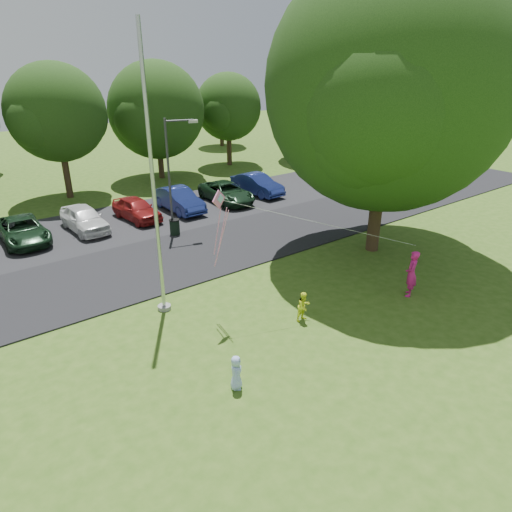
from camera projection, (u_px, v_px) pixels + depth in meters
ground at (323, 336)px, 15.74m from camera, size 120.00×120.00×0.00m
park_road at (192, 254)px, 22.29m from camera, size 60.00×6.00×0.06m
parking_strip at (136, 220)px, 27.02m from camera, size 42.00×7.00×0.06m
flagpole at (155, 204)px, 15.78m from camera, size 0.50×0.50×10.00m
street_lamp at (173, 167)px, 23.49m from camera, size 1.69×0.62×6.12m
trash_can at (175, 227)px, 24.57m from camera, size 0.56×0.56×0.89m
big_tree at (389, 94)px, 19.86m from camera, size 11.53×10.98×13.20m
tree_row at (98, 107)px, 32.01m from camera, size 64.35×11.94×10.88m
horizon_trees at (89, 113)px, 40.98m from camera, size 77.46×7.20×7.02m
parked_cars at (133, 209)px, 26.66m from camera, size 19.92×5.09×1.43m
woman at (411, 274)px, 18.09m from camera, size 0.83×0.77×1.91m
child_yellow at (304, 306)px, 16.49m from camera, size 0.56×0.45×1.13m
child_blue at (236, 373)px, 13.05m from camera, size 0.59×0.63×1.08m
kite at (225, 212)px, 15.42m from camera, size 7.20×3.50×2.85m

